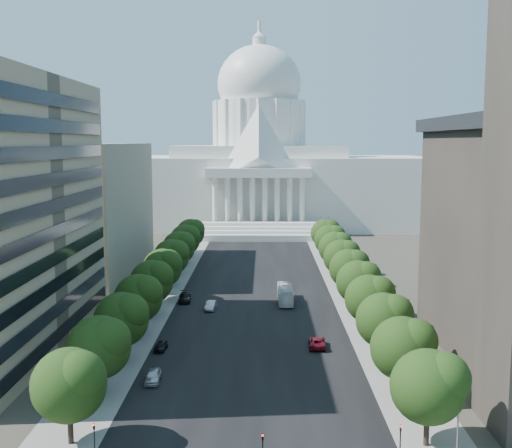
{
  "coord_description": "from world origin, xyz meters",
  "views": [
    {
      "loc": [
        1.52,
        -49.54,
        30.46
      ],
      "look_at": [
        0.13,
        72.35,
        14.76
      ],
      "focal_mm": 45.0,
      "sensor_mm": 36.0,
      "label": 1
    }
  ],
  "objects_px": {
    "car_red": "(317,343)",
    "car_dark_b": "(185,297)",
    "city_bus": "(285,294)",
    "car_dark_a": "(161,346)",
    "car_silver": "(211,306)",
    "car_parked": "(153,376)"
  },
  "relations": [
    {
      "from": "car_silver",
      "to": "city_bus",
      "type": "bearing_deg",
      "value": 25.93
    },
    {
      "from": "car_dark_a",
      "to": "car_parked",
      "type": "bearing_deg",
      "value": -80.82
    },
    {
      "from": "car_parked",
      "to": "city_bus",
      "type": "xyz_separation_m",
      "value": [
        18.21,
        41.16,
        0.78
      ]
    },
    {
      "from": "car_dark_a",
      "to": "city_bus",
      "type": "xyz_separation_m",
      "value": [
        19.21,
        28.59,
        0.9
      ]
    },
    {
      "from": "car_silver",
      "to": "car_red",
      "type": "distance_m",
      "value": 27.73
    },
    {
      "from": "city_bus",
      "to": "car_silver",
      "type": "bearing_deg",
      "value": -158.85
    },
    {
      "from": "car_dark_a",
      "to": "car_dark_b",
      "type": "distance_m",
      "value": 28.85
    },
    {
      "from": "car_silver",
      "to": "car_red",
      "type": "bearing_deg",
      "value": -46.67
    },
    {
      "from": "car_red",
      "to": "car_dark_a",
      "type": "bearing_deg",
      "value": 6.65
    },
    {
      "from": "car_dark_a",
      "to": "car_red",
      "type": "height_order",
      "value": "car_red"
    },
    {
      "from": "car_red",
      "to": "car_dark_b",
      "type": "relative_size",
      "value": 0.95
    },
    {
      "from": "car_red",
      "to": "city_bus",
      "type": "distance_m",
      "value": 27.26
    },
    {
      "from": "car_silver",
      "to": "car_dark_b",
      "type": "height_order",
      "value": "car_dark_b"
    },
    {
      "from": "car_dark_b",
      "to": "car_parked",
      "type": "distance_m",
      "value": 41.43
    },
    {
      "from": "car_red",
      "to": "car_dark_b",
      "type": "distance_m",
      "value": 35.69
    },
    {
      "from": "car_dark_a",
      "to": "car_silver",
      "type": "distance_m",
      "value": 23.68
    },
    {
      "from": "car_dark_a",
      "to": "car_silver",
      "type": "height_order",
      "value": "car_silver"
    },
    {
      "from": "car_silver",
      "to": "car_parked",
      "type": "relative_size",
      "value": 1.03
    },
    {
      "from": "car_dark_a",
      "to": "car_parked",
      "type": "relative_size",
      "value": 0.84
    },
    {
      "from": "car_dark_b",
      "to": "city_bus",
      "type": "bearing_deg",
      "value": -5.04
    },
    {
      "from": "car_dark_a",
      "to": "car_dark_b",
      "type": "bearing_deg",
      "value": 94.64
    },
    {
      "from": "car_red",
      "to": "car_dark_b",
      "type": "height_order",
      "value": "car_dark_b"
    }
  ]
}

